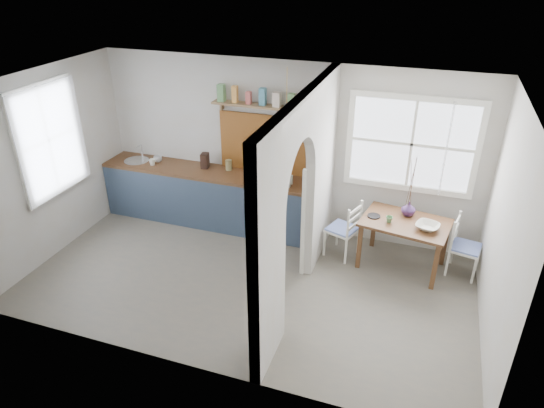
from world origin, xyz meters
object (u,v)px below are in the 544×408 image
(chair_left, at_px, (342,228))
(kettle, at_px, (286,178))
(chair_right, at_px, (466,247))
(vase, at_px, (408,209))
(dining_table, at_px, (402,244))

(chair_left, height_order, kettle, kettle)
(chair_right, xyz_separation_m, kettle, (-2.55, 0.06, 0.60))
(chair_left, bearing_deg, vase, 121.03)
(vase, bearing_deg, chair_right, -7.25)
(dining_table, xyz_separation_m, chair_left, (-0.84, 0.02, 0.08))
(dining_table, bearing_deg, vase, 97.87)
(chair_right, height_order, vase, vase)
(chair_left, relative_size, vase, 4.34)
(vase, bearing_deg, chair_left, -168.39)
(dining_table, relative_size, chair_left, 1.31)
(vase, bearing_deg, dining_table, -91.80)
(dining_table, relative_size, vase, 5.70)
(vase, bearing_deg, kettle, -178.62)
(chair_left, bearing_deg, dining_table, 108.31)
(chair_right, relative_size, kettle, 3.46)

